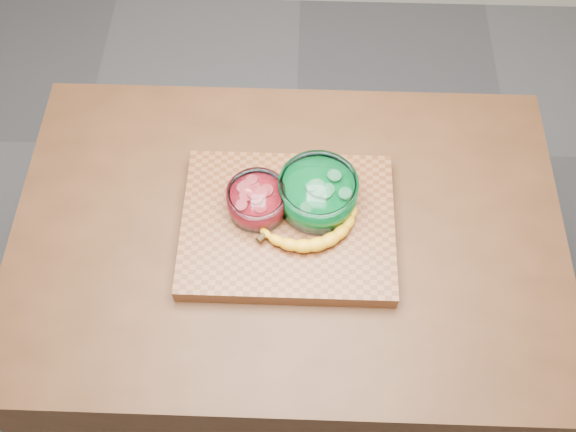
{
  "coord_description": "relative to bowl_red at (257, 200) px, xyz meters",
  "views": [
    {
      "loc": [
        0.02,
        -0.67,
        2.11
      ],
      "look_at": [
        0.0,
        0.0,
        0.96
      ],
      "focal_mm": 40.0,
      "sensor_mm": 36.0,
      "label": 1
    }
  ],
  "objects": [
    {
      "name": "bowl_red",
      "position": [
        0.0,
        0.0,
        0.0
      ],
      "size": [
        0.13,
        0.13,
        0.06
      ],
      "color": "white",
      "rests_on": "cutting_board"
    },
    {
      "name": "counter",
      "position": [
        0.07,
        -0.03,
        -0.52
      ],
      "size": [
        1.2,
        0.8,
        0.9
      ],
      "primitive_type": "cube",
      "color": "#482915",
      "rests_on": "ground"
    },
    {
      "name": "cutting_board",
      "position": [
        0.07,
        -0.03,
        -0.05
      ],
      "size": [
        0.45,
        0.35,
        0.04
      ],
      "primitive_type": "cube",
      "color": "brown",
      "rests_on": "counter"
    },
    {
      "name": "bowl_green",
      "position": [
        0.13,
        0.02,
        0.01
      ],
      "size": [
        0.17,
        0.17,
        0.08
      ],
      "color": "white",
      "rests_on": "cutting_board"
    },
    {
      "name": "banana",
      "position": [
        0.11,
        -0.06,
        -0.01
      ],
      "size": [
        0.24,
        0.14,
        0.03
      ],
      "primitive_type": null,
      "color": "gold",
      "rests_on": "cutting_board"
    },
    {
      "name": "ground",
      "position": [
        0.07,
        -0.03,
        -0.97
      ],
      "size": [
        3.5,
        3.5,
        0.0
      ],
      "primitive_type": "plane",
      "color": "#57575C",
      "rests_on": "ground"
    }
  ]
}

